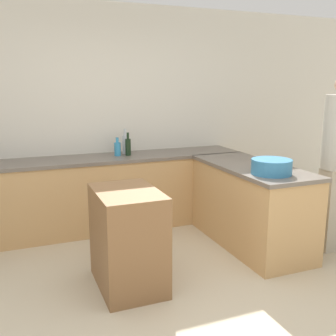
# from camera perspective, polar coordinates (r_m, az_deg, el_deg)

# --- Properties ---
(ground_plane) EXTENTS (14.00, 14.00, 0.00)m
(ground_plane) POSITION_cam_1_polar(r_m,az_deg,el_deg) (3.22, 1.20, -20.55)
(ground_plane) COLOR beige
(wall_back) EXTENTS (8.00, 0.06, 2.70)m
(wall_back) POSITION_cam_1_polar(r_m,az_deg,el_deg) (5.00, -9.53, 7.49)
(wall_back) COLOR silver
(wall_back) RESTS_ON ground_plane
(counter_back) EXTENTS (3.28, 0.62, 0.89)m
(counter_back) POSITION_cam_1_polar(r_m,az_deg,el_deg) (4.84, -8.33, -3.50)
(counter_back) COLOR tan
(counter_back) RESTS_ON ground_plane
(counter_peninsula) EXTENTS (0.69, 1.57, 0.89)m
(counter_peninsula) POSITION_cam_1_polar(r_m,az_deg,el_deg) (4.39, 11.85, -5.25)
(counter_peninsula) COLOR tan
(counter_peninsula) RESTS_ON ground_plane
(island_table) EXTENTS (0.52, 0.76, 0.86)m
(island_table) POSITION_cam_1_polar(r_m,az_deg,el_deg) (3.45, -5.86, -10.18)
(island_table) COLOR brown
(island_table) RESTS_ON ground_plane
(mixing_bowl) EXTENTS (0.38, 0.38, 0.15)m
(mixing_bowl) POSITION_cam_1_polar(r_m,az_deg,el_deg) (3.88, 14.79, 0.18)
(mixing_bowl) COLOR teal
(mixing_bowl) RESTS_ON counter_peninsula
(wine_bottle_dark) EXTENTS (0.07, 0.07, 0.28)m
(wine_bottle_dark) POSITION_cam_1_polar(r_m,az_deg,el_deg) (4.77, -5.82, 3.13)
(wine_bottle_dark) COLOR black
(wine_bottle_dark) RESTS_ON counter_back
(vinegar_bottle_clear) EXTENTS (0.08, 0.08, 0.31)m
(vinegar_bottle_clear) POSITION_cam_1_polar(r_m,az_deg,el_deg) (4.90, -6.23, 3.50)
(vinegar_bottle_clear) COLOR silver
(vinegar_bottle_clear) RESTS_ON counter_back
(dish_soap_bottle) EXTENTS (0.08, 0.08, 0.22)m
(dish_soap_bottle) POSITION_cam_1_polar(r_m,az_deg,el_deg) (4.77, -7.34, 2.82)
(dish_soap_bottle) COLOR #338CBF
(dish_soap_bottle) RESTS_ON counter_back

